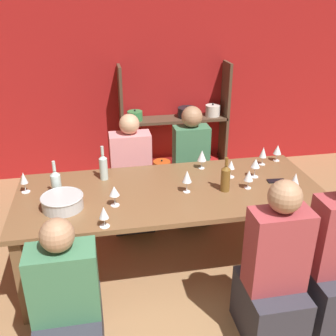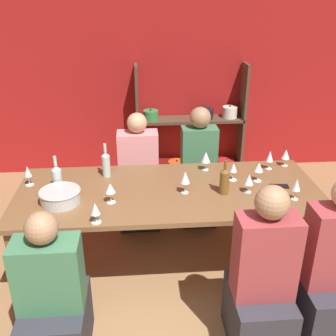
# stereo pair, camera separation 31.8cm
# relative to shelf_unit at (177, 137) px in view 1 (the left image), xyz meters

# --- Properties ---
(wall_back_red) EXTENTS (8.80, 0.06, 2.70)m
(wall_back_red) POSITION_rel_shelf_unit_xyz_m (-0.53, 0.20, 0.85)
(wall_back_red) COLOR #A31919
(wall_back_red) RESTS_ON ground_plane
(shelf_unit) EXTENTS (1.39, 0.30, 1.44)m
(shelf_unit) POSITION_rel_shelf_unit_xyz_m (0.00, 0.00, 0.00)
(shelf_unit) COLOR #4C3828
(shelf_unit) RESTS_ON ground_plane
(dining_table) EXTENTS (2.49, 1.02, 0.78)m
(dining_table) POSITION_rel_shelf_unit_xyz_m (-0.47, -1.97, 0.20)
(dining_table) COLOR brown
(dining_table) RESTS_ON ground_plane
(mixing_bowl) EXTENTS (0.32, 0.32, 0.10)m
(mixing_bowl) POSITION_rel_shelf_unit_xyz_m (-1.32, -2.11, 0.34)
(mixing_bowl) COLOR #B7BABC
(mixing_bowl) RESTS_ON dining_table
(wine_bottle_green) EXTENTS (0.08, 0.08, 0.29)m
(wine_bottle_green) POSITION_rel_shelf_unit_xyz_m (-0.03, -2.06, 0.40)
(wine_bottle_green) COLOR brown
(wine_bottle_green) RESTS_ON dining_table
(wine_bottle_dark) EXTENTS (0.07, 0.07, 0.30)m
(wine_bottle_dark) POSITION_rel_shelf_unit_xyz_m (-0.99, -1.67, 0.40)
(wine_bottle_dark) COLOR #B2C6C1
(wine_bottle_dark) RESTS_ON dining_table
(wine_bottle_amber) EXTENTS (0.08, 0.08, 0.30)m
(wine_bottle_amber) POSITION_rel_shelf_unit_xyz_m (-1.37, -1.90, 0.40)
(wine_bottle_amber) COLOR #B2C6C1
(wine_bottle_amber) RESTS_ON dining_table
(wine_glass_red_a) EXTENTS (0.07, 0.07, 0.18)m
(wine_glass_red_a) POSITION_rel_shelf_unit_xyz_m (0.50, -2.20, 0.40)
(wine_glass_red_a) COLOR white
(wine_glass_red_a) RESTS_ON dining_table
(wine_glass_empty_a) EXTENTS (0.08, 0.08, 0.16)m
(wine_glass_empty_a) POSITION_rel_shelf_unit_xyz_m (-0.93, -2.14, 0.40)
(wine_glass_empty_a) COLOR white
(wine_glass_empty_a) RESTS_ON dining_table
(wine_glass_white_a) EXTENTS (0.07, 0.07, 0.17)m
(wine_glass_white_a) POSITION_rel_shelf_unit_xyz_m (-1.63, -1.79, 0.40)
(wine_glass_white_a) COLOR white
(wine_glass_white_a) RESTS_ON dining_table
(wine_glass_white_b) EXTENTS (0.08, 0.08, 0.19)m
(wine_glass_white_b) POSITION_rel_shelf_unit_xyz_m (-0.35, -2.03, 0.42)
(wine_glass_white_b) COLOR white
(wine_glass_white_b) RESTS_ON dining_table
(wine_glass_empty_b) EXTENTS (0.08, 0.08, 0.16)m
(wine_glass_empty_b) POSITION_rel_shelf_unit_xyz_m (0.16, -2.06, 0.40)
(wine_glass_empty_b) COLOR white
(wine_glass_empty_b) RESTS_ON dining_table
(wine_glass_red_b) EXTENTS (0.08, 0.08, 0.17)m
(wine_glass_red_b) POSITION_rel_shelf_unit_xyz_m (0.30, -1.87, 0.41)
(wine_glass_red_b) COLOR white
(wine_glass_red_b) RESTS_ON dining_table
(wine_glass_red_c) EXTENTS (0.08, 0.08, 0.16)m
(wine_glass_red_c) POSITION_rel_shelf_unit_xyz_m (0.64, -1.58, 0.39)
(wine_glass_red_c) COLOR white
(wine_glass_red_c) RESTS_ON dining_table
(wine_glass_empty_c) EXTENTS (0.07, 0.07, 0.16)m
(wine_glass_empty_c) POSITION_rel_shelf_unit_xyz_m (-1.02, -2.42, 0.39)
(wine_glass_empty_c) COLOR white
(wine_glass_empty_c) RESTS_ON dining_table
(wine_glass_red_d) EXTENTS (0.07, 0.07, 0.16)m
(wine_glass_red_d) POSITION_rel_shelf_unit_xyz_m (0.09, -1.83, 0.39)
(wine_glass_red_d) COLOR white
(wine_glass_red_d) RESTS_ON dining_table
(wine_glass_red_e) EXTENTS (0.07, 0.07, 0.17)m
(wine_glass_red_e) POSITION_rel_shelf_unit_xyz_m (0.47, -1.63, 0.40)
(wine_glass_red_e) COLOR white
(wine_glass_red_e) RESTS_ON dining_table
(wine_glass_empty_d) EXTENTS (0.08, 0.08, 0.18)m
(wine_glass_empty_d) POSITION_rel_shelf_unit_xyz_m (-0.11, -1.61, 0.41)
(wine_glass_empty_d) COLOR white
(wine_glass_empty_d) RESTS_ON dining_table
(cell_phone) EXTENTS (0.16, 0.08, 0.01)m
(cell_phone) POSITION_rel_shelf_unit_xyz_m (0.45, -1.99, 0.29)
(cell_phone) COLOR black
(cell_phone) RESTS_ON dining_table
(person_near_a) EXTENTS (0.42, 0.52, 1.10)m
(person_near_a) POSITION_rel_shelf_unit_xyz_m (-1.29, -2.81, -0.10)
(person_near_a) COLOR #2D2D38
(person_near_a) RESTS_ON ground_plane
(person_far_a) EXTENTS (0.40, 0.50, 1.20)m
(person_far_a) POSITION_rel_shelf_unit_xyz_m (-0.72, -1.17, -0.06)
(person_far_a) COLOR #2D2D38
(person_far_a) RESTS_ON ground_plane
(person_near_b) EXTENTS (0.41, 0.51, 1.23)m
(person_near_b) POSITION_rel_shelf_unit_xyz_m (0.58, -2.77, -0.05)
(person_near_b) COLOR #2D2D38
(person_near_b) RESTS_ON ground_plane
(person_far_b) EXTENTS (0.36, 0.44, 1.24)m
(person_far_b) POSITION_rel_shelf_unit_xyz_m (-0.10, -1.17, -0.03)
(person_far_b) COLOR #2D2D38
(person_far_b) RESTS_ON ground_plane
(person_near_c) EXTENTS (0.39, 0.49, 1.23)m
(person_near_c) POSITION_rel_shelf_unit_xyz_m (0.08, -2.84, -0.04)
(person_near_c) COLOR #2D2D38
(person_near_c) RESTS_ON ground_plane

